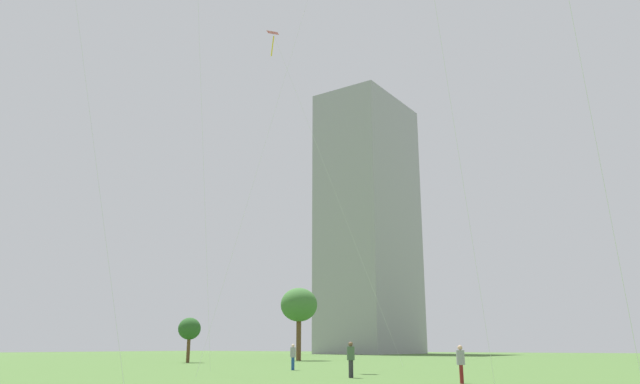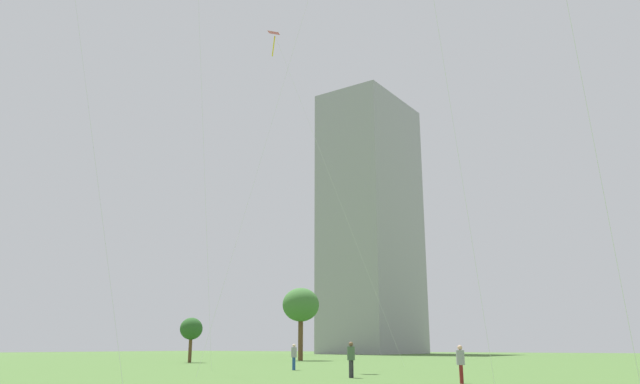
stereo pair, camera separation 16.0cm
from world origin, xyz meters
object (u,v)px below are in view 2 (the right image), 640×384
Objects in this scene: person_standing_0 at (294,355)px; person_standing_1 at (351,357)px; person_standing_2 at (461,361)px; park_tree_1 at (301,305)px; distant_highrise_0 at (372,223)px; kite_flying_6 at (276,41)px; park_tree_0 at (191,329)px.

person_standing_1 is (8.32, -6.63, 0.04)m from person_standing_0.
person_standing_0 is at bearing -145.53° from person_standing_2.
distant_highrise_0 is at bearing 109.50° from park_tree_1.
person_standing_1 reaches higher than person_standing_0.
kite_flying_6 is 6.45× the size of park_tree_0.
person_standing_2 is (14.88, -8.30, -0.06)m from person_standing_0.
person_standing_0 is 17.04m from person_standing_2.
person_standing_1 is 32.90m from park_tree_0.
distant_highrise_0 reaches higher than kite_flying_6.
park_tree_0 is at bearing 154.30° from kite_flying_6.
park_tree_1 is at bearing -145.29° from person_standing_1.
park_tree_0 is (-19.91, 10.12, 2.26)m from person_standing_0.
person_standing_1 is 1.11× the size of person_standing_2.
person_standing_0 is 93.07m from distant_highrise_0.
person_standing_0 is at bearing -31.61° from kite_flying_6.
kite_flying_6 is at bearing 43.56° from person_standing_0.
person_standing_0 is 0.21× the size of park_tree_1.
person_standing_2 is at bearing 71.96° from person_standing_1.
park_tree_1 is (4.47, 13.21, 2.97)m from park_tree_0.
park_tree_1 is at bearing -162.58° from person_standing_2.
kite_flying_6 is 30.00m from park_tree_0.
kite_flying_6 reaches higher than park_tree_0.
park_tree_0 reaches higher than person_standing_2.
person_standing_0 is 0.40× the size of park_tree_0.
park_tree_0 is at bearing -124.39° from person_standing_1.
park_tree_1 is 0.14× the size of distant_highrise_0.
distant_highrise_0 reaches higher than park_tree_1.
kite_flying_6 is (-3.97, 2.44, 26.48)m from person_standing_0.
park_tree_1 is at bearing 71.33° from park_tree_0.
person_standing_2 is 0.20× the size of park_tree_1.
distant_highrise_0 is (-32.00, 78.84, 1.11)m from kite_flying_6.
park_tree_1 is at bearing -68.52° from distant_highrise_0.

